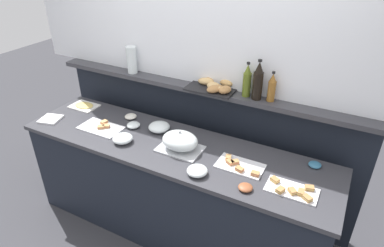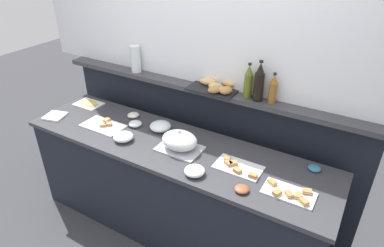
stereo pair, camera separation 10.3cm
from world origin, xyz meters
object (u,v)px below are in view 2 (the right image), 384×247
olive_oil_bottle (248,82)px  water_carafe (136,59)px  sandwich_platter_front (104,125)px  wine_bottle_dark (259,83)px  condiment_bowl_cream (315,168)px  glass_bowl_extra (123,137)px  bread_basket (217,86)px  vinegar_bottle_amber (273,90)px  serving_cloche (180,141)px  cold_cuts_platter (89,104)px  condiment_bowl_dark (133,115)px  glass_bowl_medium (135,124)px  condiment_bowl_red (242,189)px  sandwich_platter_side (290,193)px  glass_bowl_large (160,126)px  sandwich_platter_rear (238,167)px  napkin_stack (55,116)px  glass_bowl_small (195,171)px

olive_oil_bottle → water_carafe: 1.09m
sandwich_platter_front → wine_bottle_dark: 1.36m
water_carafe → sandwich_platter_front: bearing=-89.9°
condiment_bowl_cream → wine_bottle_dark: bearing=160.2°
wine_bottle_dark → glass_bowl_extra: bearing=-147.1°
glass_bowl_extra → bread_basket: bread_basket is taller
vinegar_bottle_amber → wine_bottle_dark: bearing=-170.3°
serving_cloche → olive_oil_bottle: (0.34, 0.47, 0.39)m
cold_cuts_platter → condiment_bowl_cream: 2.13m
sandwich_platter_front → olive_oil_bottle: olive_oil_bottle is taller
serving_cloche → wine_bottle_dark: bearing=46.8°
wine_bottle_dark → condiment_bowl_dark: bearing=-168.0°
glass_bowl_medium → condiment_bowl_red: glass_bowl_medium is taller
glass_bowl_extra → sandwich_platter_side: bearing=1.7°
glass_bowl_large → bread_basket: 0.58m
sandwich_platter_side → bread_basket: (-0.81, 0.54, 0.36)m
sandwich_platter_rear → glass_bowl_extra: (-0.94, -0.13, 0.02)m
glass_bowl_medium → condiment_bowl_red: size_ratio=1.18×
cold_cuts_platter → glass_bowl_extra: (0.72, -0.32, 0.02)m
glass_bowl_medium → condiment_bowl_dark: 0.17m
condiment_bowl_red → vinegar_bottle_amber: size_ratio=0.41×
condiment_bowl_cream → olive_oil_bottle: bearing=161.7°
napkin_stack → glass_bowl_small: bearing=-2.9°
serving_cloche → olive_oil_bottle: bearing=54.3°
glass_bowl_large → condiment_bowl_red: (0.90, -0.37, -0.02)m
glass_bowl_large → condiment_bowl_cream: 1.26m
water_carafe → glass_bowl_extra: bearing=-62.8°
condiment_bowl_dark → wine_bottle_dark: bearing=12.0°
wine_bottle_dark → condiment_bowl_cream: bearing=-19.8°
cold_cuts_platter → condiment_bowl_dark: size_ratio=2.44×
sandwich_platter_side → cold_cuts_platter: (-2.06, 0.28, -0.00)m
water_carafe → condiment_bowl_red: bearing=-26.0°
glass_bowl_small → serving_cloche: bearing=140.6°
condiment_bowl_dark → sandwich_platter_side: bearing=-11.4°
glass_bowl_small → olive_oil_bottle: 0.81m
sandwich_platter_front → glass_bowl_medium: size_ratio=3.30×
glass_bowl_extra → water_carafe: size_ratio=0.66×
glass_bowl_small → wine_bottle_dark: bearing=75.4°
glass_bowl_extra → vinegar_bottle_amber: bearing=30.8°
sandwich_platter_front → cold_cuts_platter: size_ratio=1.43×
condiment_bowl_dark → water_carafe: size_ratio=0.44×
cold_cuts_platter → glass_bowl_large: size_ratio=1.44×
sandwich_platter_side → glass_bowl_extra: 1.34m
sandwich_platter_rear → condiment_bowl_cream: (0.48, 0.25, 0.01)m
napkin_stack → glass_bowl_large: bearing=17.2°
sandwich_platter_rear → condiment_bowl_dark: 1.14m
olive_oil_bottle → condiment_bowl_cream: bearing=-18.3°
condiment_bowl_cream → sandwich_platter_front: bearing=-170.3°
sandwich_platter_rear → glass_bowl_extra: 0.95m
glass_bowl_medium → glass_bowl_extra: 0.23m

